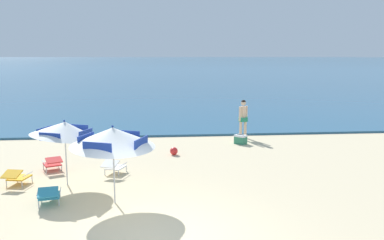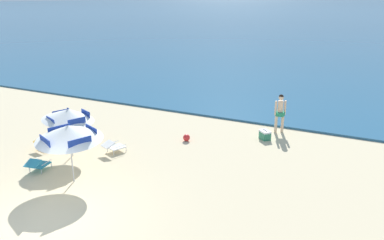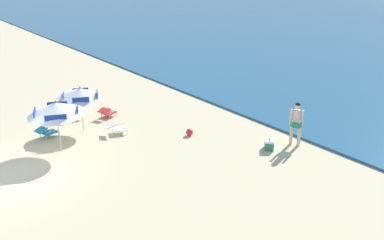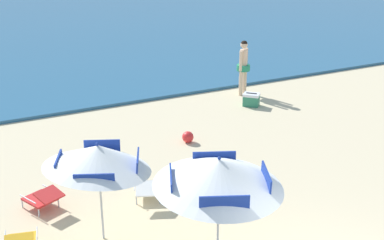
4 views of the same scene
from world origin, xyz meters
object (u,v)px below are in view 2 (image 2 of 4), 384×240
(beach_umbrella_striped_main, at_px, (68,115))
(lounge_chair_facing_sea, at_px, (46,142))
(lounge_chair_under_umbrella, at_px, (114,146))
(beach_umbrella_striped_second, at_px, (69,133))
(beach_ball, at_px, (186,138))
(lounge_chair_spare_folded, at_px, (38,164))
(lounge_chair_beside_umbrella, at_px, (84,133))
(cooler_box, at_px, (265,135))
(person_standing_near_shore, at_px, (280,111))

(beach_umbrella_striped_main, height_order, lounge_chair_facing_sea, beach_umbrella_striped_main)
(lounge_chair_under_umbrella, relative_size, lounge_chair_facing_sea, 1.04)
(beach_umbrella_striped_second, height_order, beach_ball, beach_umbrella_striped_second)
(lounge_chair_spare_folded, distance_m, beach_ball, 6.05)
(lounge_chair_beside_umbrella, height_order, beach_ball, lounge_chair_beside_umbrella)
(lounge_chair_facing_sea, bearing_deg, beach_umbrella_striped_second, -29.49)
(beach_umbrella_striped_second, height_order, lounge_chair_spare_folded, beach_umbrella_striped_second)
(lounge_chair_beside_umbrella, distance_m, cooler_box, 7.97)
(lounge_chair_beside_umbrella, distance_m, beach_ball, 4.52)
(lounge_chair_facing_sea, xyz_separation_m, person_standing_near_shore, (8.21, 6.05, 0.77))
(lounge_chair_under_umbrella, xyz_separation_m, beach_ball, (2.08, 2.39, -0.12))
(beach_umbrella_striped_main, distance_m, lounge_chair_spare_folded, 2.15)
(person_standing_near_shore, bearing_deg, lounge_chair_spare_folded, -131.46)
(beach_umbrella_striped_second, height_order, lounge_chair_facing_sea, beach_umbrella_striped_second)
(cooler_box, bearing_deg, lounge_chair_spare_folded, -134.41)
(beach_umbrella_striped_main, xyz_separation_m, beach_ball, (3.36, 3.34, -1.54))
(lounge_chair_facing_sea, bearing_deg, lounge_chair_under_umbrella, 17.09)
(beach_umbrella_striped_second, distance_m, lounge_chair_facing_sea, 3.81)
(lounge_chair_spare_folded, height_order, person_standing_near_shore, person_standing_near_shore)
(lounge_chair_under_umbrella, distance_m, lounge_chair_facing_sea, 2.90)
(lounge_chair_spare_folded, bearing_deg, lounge_chair_facing_sea, 128.73)
(lounge_chair_spare_folded, bearing_deg, person_standing_near_shore, 48.54)
(beach_umbrella_striped_second, distance_m, person_standing_near_shore, 9.36)
(lounge_chair_facing_sea, xyz_separation_m, lounge_chair_spare_folded, (1.36, -1.70, 0.00))
(beach_umbrella_striped_main, xyz_separation_m, cooler_box, (6.37, 5.03, -1.50))
(lounge_chair_spare_folded, bearing_deg, beach_umbrella_striped_main, 85.58)
(beach_umbrella_striped_second, height_order, cooler_box, beach_umbrella_striped_second)
(lounge_chair_under_umbrella, height_order, beach_ball, lounge_chair_under_umbrella)
(lounge_chair_beside_umbrella, height_order, cooler_box, lounge_chair_beside_umbrella)
(beach_umbrella_striped_main, height_order, lounge_chair_under_umbrella, beach_umbrella_striped_main)
(beach_umbrella_striped_main, distance_m, lounge_chair_under_umbrella, 2.14)
(beach_umbrella_striped_second, bearing_deg, lounge_chair_beside_umbrella, 126.54)
(beach_umbrella_striped_main, height_order, lounge_chair_spare_folded, beach_umbrella_striped_main)
(beach_umbrella_striped_second, relative_size, person_standing_near_shore, 1.67)
(lounge_chair_facing_sea, relative_size, cooler_box, 1.61)
(person_standing_near_shore, bearing_deg, lounge_chair_facing_sea, -143.62)
(lounge_chair_spare_folded, relative_size, beach_ball, 3.11)
(beach_umbrella_striped_second, xyz_separation_m, person_standing_near_shore, (5.16, 7.77, -0.72))
(beach_umbrella_striped_main, bearing_deg, beach_umbrella_striped_second, -46.14)
(beach_umbrella_striped_second, height_order, lounge_chair_under_umbrella, beach_umbrella_striped_second)
(person_standing_near_shore, distance_m, beach_ball, 4.47)
(lounge_chair_spare_folded, bearing_deg, lounge_chair_beside_umbrella, 101.95)
(lounge_chair_spare_folded, bearing_deg, lounge_chair_under_umbrella, 61.12)
(lounge_chair_under_umbrella, relative_size, lounge_chair_spare_folded, 1.06)
(lounge_chair_spare_folded, xyz_separation_m, cooler_box, (6.50, 6.63, -0.07))
(beach_umbrella_striped_main, distance_m, lounge_chair_facing_sea, 2.06)
(lounge_chair_under_umbrella, distance_m, lounge_chair_spare_folded, 2.92)
(lounge_chair_spare_folded, xyz_separation_m, person_standing_near_shore, (6.85, 7.75, 0.77))
(beach_umbrella_striped_second, height_order, lounge_chair_beside_umbrella, beach_umbrella_striped_second)
(person_standing_near_shore, height_order, cooler_box, person_standing_near_shore)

